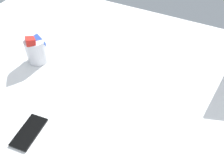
# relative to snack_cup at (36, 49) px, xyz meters

# --- Properties ---
(bed_mattress) EXTENTS (1.80, 1.40, 0.18)m
(bed_mattress) POSITION_rel_snack_cup_xyz_m (0.36, -0.06, -0.15)
(bed_mattress) COLOR white
(bed_mattress) RESTS_ON ground
(snack_cup) EXTENTS (0.09, 0.11, 0.14)m
(snack_cup) POSITION_rel_snack_cup_xyz_m (0.00, 0.00, 0.00)
(snack_cup) COLOR silver
(snack_cup) RESTS_ON bed_mattress
(cell_phone) EXTENTS (0.08, 0.15, 0.01)m
(cell_phone) POSITION_rel_snack_cup_xyz_m (0.21, -0.33, -0.06)
(cell_phone) COLOR black
(cell_phone) RESTS_ON bed_mattress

